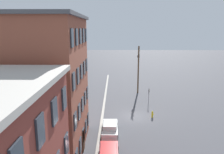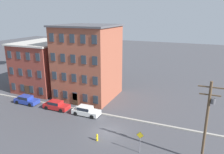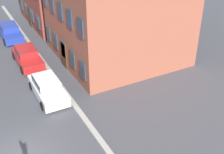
{
  "view_description": "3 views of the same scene",
  "coord_description": "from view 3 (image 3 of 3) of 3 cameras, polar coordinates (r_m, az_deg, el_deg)",
  "views": [
    {
      "loc": [
        -29.28,
        2.77,
        12.22
      ],
      "look_at": [
        0.25,
        3.13,
        5.69
      ],
      "focal_mm": 35.0,
      "sensor_mm": 36.0,
      "label": 1
    },
    {
      "loc": [
        10.72,
        -24.09,
        15.43
      ],
      "look_at": [
        -0.92,
        3.59,
        6.66
      ],
      "focal_mm": 35.0,
      "sensor_mm": 36.0,
      "label": 2
    },
    {
      "loc": [
        13.62,
        -1.46,
        12.75
      ],
      "look_at": [
        0.68,
        5.41,
        4.11
      ],
      "focal_mm": 50.0,
      "sensor_mm": 36.0,
      "label": 3
    }
  ],
  "objects": [
    {
      "name": "car_blue",
      "position": [
        33.44,
        -18.19,
        7.94
      ],
      "size": [
        4.4,
        1.92,
        1.43
      ],
      "color": "#233899",
      "rests_on": "ground_plane"
    },
    {
      "name": "kerb_strip",
      "position": [
        19.54,
        -3.34,
        -9.98
      ],
      "size": [
        56.0,
        0.36,
        0.16
      ],
      "primitive_type": "cube",
      "color": "#9E998E",
      "rests_on": "ground_plane"
    },
    {
      "name": "car_red",
      "position": [
        27.74,
        -15.26,
        3.74
      ],
      "size": [
        4.4,
        1.92,
        1.43
      ],
      "color": "#B21E1E",
      "rests_on": "ground_plane"
    },
    {
      "name": "car_white",
      "position": [
        22.89,
        -11.71,
        -1.81
      ],
      "size": [
        4.4,
        1.92,
        1.43
      ],
      "color": "silver",
      "rests_on": "ground_plane"
    }
  ]
}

